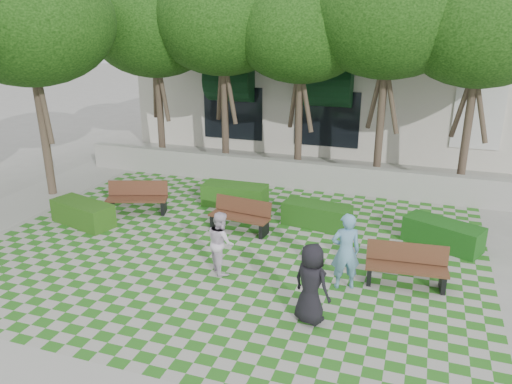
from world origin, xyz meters
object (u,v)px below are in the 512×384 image
at_px(hedge_midright, 317,215).
at_px(hedge_west, 83,213).
at_px(hedge_east, 443,234).
at_px(person_dark, 311,284).
at_px(bench_mid, 240,216).
at_px(bench_west, 137,198).
at_px(hedge_midleft, 235,195).
at_px(bench_east, 406,266).
at_px(person_white, 221,242).
at_px(person_blue, 346,251).

relative_size(hedge_midright, hedge_west, 0.98).
height_order(hedge_east, person_dark, person_dark).
height_order(bench_mid, bench_west, bench_west).
height_order(hedge_midleft, person_dark, person_dark).
relative_size(hedge_west, person_dark, 1.18).
bearing_deg(hedge_midleft, bench_east, -32.14).
xyz_separation_m(bench_mid, person_white, (0.39, -2.25, 0.29)).
relative_size(hedge_midright, person_blue, 1.08).
bearing_deg(hedge_west, person_blue, -8.43).
xyz_separation_m(bench_west, hedge_midright, (5.17, 0.69, -0.12)).
distance_m(bench_west, person_white, 4.49).
height_order(hedge_west, person_dark, person_dark).
xyz_separation_m(bench_east, hedge_midleft, (-5.15, 3.24, -0.09)).
xyz_separation_m(bench_east, bench_mid, (-4.34, 1.54, -0.01)).
distance_m(hedge_west, person_dark, 7.43).
distance_m(person_blue, person_white, 2.73).
distance_m(person_dark, person_white, 2.66).
bearing_deg(person_white, person_blue, -127.50).
height_order(hedge_east, person_blue, person_blue).
distance_m(hedge_midleft, person_white, 4.15).
xyz_separation_m(bench_east, person_dark, (-1.61, -1.99, 0.36)).
height_order(hedge_midleft, person_white, person_white).
bearing_deg(hedge_midright, person_dark, -79.14).
bearing_deg(hedge_west, bench_east, -3.61).
distance_m(hedge_east, person_dark, 4.88).
xyz_separation_m(hedge_midright, person_white, (-1.47, -3.22, 0.39)).
xyz_separation_m(bench_east, bench_west, (-7.65, 1.81, 0.01)).
height_order(bench_mid, person_white, person_white).
bearing_deg(bench_east, bench_west, 161.58).
distance_m(hedge_east, person_blue, 3.47).
bearing_deg(bench_mid, person_blue, -26.81).
relative_size(hedge_midleft, hedge_west, 1.04).
relative_size(hedge_west, person_blue, 1.10).
height_order(bench_east, hedge_midright, bench_east).
bearing_deg(person_blue, hedge_midleft, -65.57).
xyz_separation_m(hedge_midright, hedge_west, (-6.11, -1.96, 0.01)).
distance_m(hedge_east, hedge_midleft, 5.99).
bearing_deg(person_blue, person_white, -18.16).
xyz_separation_m(bench_mid, person_blue, (3.11, -2.09, 0.42)).
height_order(hedge_midright, hedge_midleft, hedge_midleft).
bearing_deg(person_blue, hedge_west, -30.05).
bearing_deg(person_dark, hedge_east, -93.97).
xyz_separation_m(person_dark, person_white, (-2.33, 1.27, -0.08)).
height_order(bench_east, bench_mid, bench_east).
height_order(bench_west, hedge_midleft, bench_west).
height_order(hedge_midright, person_blue, person_blue).
bearing_deg(hedge_midleft, hedge_west, -141.89).
relative_size(hedge_midleft, person_blue, 1.15).
xyz_separation_m(bench_mid, hedge_east, (5.10, 0.71, -0.09)).
bearing_deg(hedge_midleft, person_dark, -55.91).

